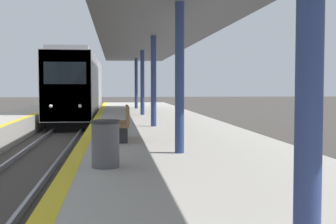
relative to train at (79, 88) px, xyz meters
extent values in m
cube|color=black|center=(0.00, 0.07, -1.99)|extent=(2.21, 16.41, 0.55)
cube|color=#99999E|center=(0.00, 0.07, 0.12)|extent=(2.60, 18.24, 3.67)
cube|color=#E54C19|center=(0.00, -8.97, 0.12)|extent=(2.55, 0.16, 3.59)
cube|color=black|center=(0.00, -9.03, 0.76)|extent=(2.08, 0.06, 1.10)
cube|color=gray|center=(0.00, 0.07, 2.07)|extent=(2.21, 17.33, 0.24)
sphere|color=white|center=(-0.72, -9.03, -0.89)|extent=(0.18, 0.18, 0.18)
sphere|color=white|center=(0.72, -9.03, -0.89)|extent=(0.18, 0.18, 0.18)
cylinder|color=navy|center=(3.84, -29.53, 0.28)|extent=(0.20, 0.20, 3.25)
cylinder|color=navy|center=(3.84, -22.77, 0.28)|extent=(0.20, 0.20, 3.25)
cylinder|color=navy|center=(3.84, -16.01, 0.28)|extent=(0.20, 0.20, 3.25)
cylinder|color=navy|center=(3.84, -9.25, 0.28)|extent=(0.20, 0.20, 3.25)
cylinder|color=navy|center=(3.84, -2.49, 0.28)|extent=(0.20, 0.20, 3.25)
cube|color=#515156|center=(3.84, -16.01, 2.00)|extent=(3.97, 33.80, 0.20)
cylinder|color=#4C4C51|center=(2.28, -24.41, -0.95)|extent=(0.49, 0.49, 0.79)
cylinder|color=#262626|center=(2.28, -24.41, -0.52)|extent=(0.52, 0.52, 0.06)
cube|color=brown|center=(2.59, -20.25, -0.90)|extent=(0.44, 1.71, 0.08)
cube|color=brown|center=(2.78, -20.25, -0.64)|extent=(0.06, 1.71, 0.44)
cube|color=#262628|center=(2.59, -20.94, -1.14)|extent=(0.35, 0.08, 0.40)
cube|color=#262628|center=(2.59, -19.57, -1.14)|extent=(0.35, 0.08, 0.40)
camera|label=1|loc=(2.44, -32.77, 0.11)|focal=50.00mm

